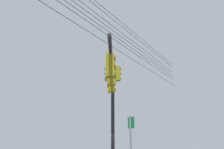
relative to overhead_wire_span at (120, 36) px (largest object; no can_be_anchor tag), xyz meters
The scene contains 2 objects.
signal_mast_assembly 4.78m from the overhead_wire_span, 42.07° to the right, with size 4.95×2.88×6.48m.
overhead_wire_span is the anchor object (origin of this frame).
Camera 1 is at (10.25, -4.68, 2.16)m, focal length 29.62 mm.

